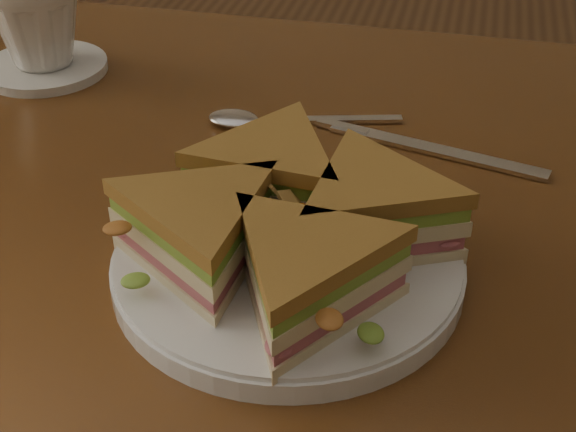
{
  "coord_description": "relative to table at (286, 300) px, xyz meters",
  "views": [
    {
      "loc": [
        0.12,
        -0.52,
        1.11
      ],
      "look_at": [
        0.02,
        -0.08,
        0.8
      ],
      "focal_mm": 50.0,
      "sensor_mm": 36.0,
      "label": 1
    }
  ],
  "objects": [
    {
      "name": "table",
      "position": [
        0.0,
        0.0,
        0.0
      ],
      "size": [
        1.2,
        0.8,
        0.75
      ],
      "color": "#3E210E",
      "rests_on": "ground"
    },
    {
      "name": "coffee_cup",
      "position": [
        -0.31,
        0.19,
        0.15
      ],
      "size": [
        0.11,
        0.11,
        0.09
      ],
      "primitive_type": "imported",
      "rotation": [
        0.0,
        0.0,
        -0.09
      ],
      "color": "silver",
      "rests_on": "saucer"
    },
    {
      "name": "spoon",
      "position": [
        -0.06,
        0.13,
        0.1
      ],
      "size": [
        0.18,
        0.06,
        0.01
      ],
      "rotation": [
        0.0,
        0.0,
        0.26
      ],
      "color": "silver",
      "rests_on": "table"
    },
    {
      "name": "crisps_mound",
      "position": [
        0.02,
        -0.08,
        0.14
      ],
      "size": [
        0.09,
        0.09,
        0.05
      ],
      "primitive_type": null,
      "color": "orange",
      "rests_on": "plate"
    },
    {
      "name": "sandwich_wedges",
      "position": [
        0.02,
        -0.08,
        0.14
      ],
      "size": [
        0.29,
        0.29,
        0.06
      ],
      "color": "beige",
      "rests_on": "plate"
    },
    {
      "name": "saucer",
      "position": [
        -0.31,
        0.19,
        0.1
      ],
      "size": [
        0.13,
        0.13,
        0.01
      ],
      "primitive_type": "cylinder",
      "color": "silver",
      "rests_on": "table"
    },
    {
      "name": "plate",
      "position": [
        0.02,
        -0.08,
        0.11
      ],
      "size": [
        0.25,
        0.25,
        0.02
      ],
      "primitive_type": "cylinder",
      "color": "silver",
      "rests_on": "table"
    },
    {
      "name": "knife",
      "position": [
        0.1,
        0.12,
        0.1
      ],
      "size": [
        0.21,
        0.06,
        0.0
      ],
      "rotation": [
        0.0,
        0.0,
        -0.24
      ],
      "color": "silver",
      "rests_on": "table"
    }
  ]
}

